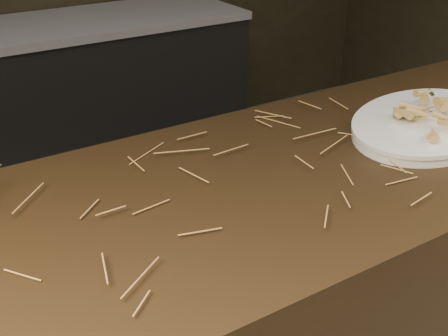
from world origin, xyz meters
name	(u,v)px	position (x,y,z in m)	size (l,w,h in m)	color
back_counter	(72,102)	(0.30, 2.18, 0.42)	(1.82, 0.62, 0.84)	black
straw_bedding	(202,193)	(0.00, 0.30, 0.91)	(1.40, 0.60, 0.02)	#AD7538
serving_platter	(427,125)	(0.66, 0.28, 0.91)	(0.50, 0.33, 0.03)	white
roasted_veg_heap	(430,110)	(0.66, 0.28, 0.95)	(0.24, 0.18, 0.06)	#B88E3E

